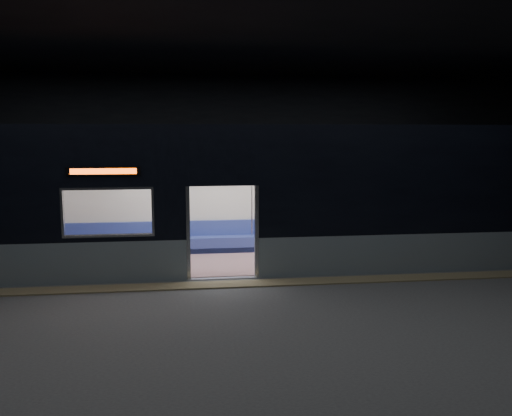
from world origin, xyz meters
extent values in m
cube|color=#47494C|center=(0.00, 0.00, -0.01)|extent=(24.00, 14.00, 0.01)
cube|color=black|center=(0.00, 0.00, 4.98)|extent=(24.00, 14.00, 0.04)
cube|color=black|center=(0.00, 6.98, 2.50)|extent=(24.00, 0.04, 5.00)
cube|color=black|center=(0.00, -6.98, 2.50)|extent=(24.00, 0.04, 5.00)
cube|color=#8C7F59|center=(0.00, 0.55, 0.01)|extent=(22.80, 0.50, 0.03)
cube|color=gray|center=(4.85, 1.06, 0.45)|extent=(8.30, 0.12, 0.90)
cube|color=black|center=(4.85, 1.06, 2.05)|extent=(8.30, 0.12, 2.30)
cube|color=black|center=(0.00, 1.06, 2.62)|extent=(1.40, 0.12, 1.15)
cube|color=#B7BABC|center=(-0.74, 1.06, 1.02)|extent=(0.08, 0.14, 2.05)
cube|color=#B7BABC|center=(0.74, 1.06, 1.02)|extent=(0.08, 0.14, 2.05)
cube|color=black|center=(-2.45, 0.98, 2.39)|extent=(1.50, 0.04, 0.18)
cube|color=#FF4D0B|center=(-2.45, 0.97, 2.39)|extent=(1.34, 0.03, 0.12)
cube|color=silver|center=(0.00, 3.94, 1.60)|extent=(18.00, 0.12, 3.20)
cube|color=black|center=(0.00, 2.50, 3.28)|extent=(18.00, 3.00, 0.15)
cube|color=gray|center=(0.00, 2.50, 0.02)|extent=(17.76, 2.76, 0.04)
cube|color=silver|center=(0.00, 2.50, 2.35)|extent=(17.76, 2.76, 0.10)
cube|color=#324192|center=(0.00, 3.62, 0.24)|extent=(11.00, 0.48, 0.41)
cube|color=#324192|center=(0.00, 3.81, 0.65)|extent=(11.00, 0.10, 0.40)
cube|color=#846063|center=(-3.30, 1.41, 0.24)|extent=(4.40, 0.48, 0.41)
cube|color=#846063|center=(3.30, 1.41, 0.24)|extent=(4.40, 0.48, 0.41)
cylinder|color=silver|center=(-0.95, 1.37, 1.17)|extent=(0.04, 0.04, 2.26)
cylinder|color=silver|center=(-0.95, 3.63, 1.17)|extent=(0.04, 0.04, 2.26)
cylinder|color=silver|center=(0.95, 1.37, 1.17)|extent=(0.04, 0.04, 2.26)
cylinder|color=silver|center=(0.95, 3.63, 1.17)|extent=(0.04, 0.04, 2.26)
cylinder|color=silver|center=(0.00, 3.58, 1.95)|extent=(11.00, 0.03, 0.03)
cube|color=black|center=(4.06, 3.40, 0.53)|extent=(0.17, 0.46, 0.16)
cube|color=black|center=(4.27, 3.40, 0.53)|extent=(0.17, 0.46, 0.16)
cylinder|color=black|center=(4.06, 3.19, 0.26)|extent=(0.11, 0.11, 0.43)
cylinder|color=black|center=(4.27, 3.19, 0.26)|extent=(0.11, 0.11, 0.43)
cube|color=#C86577|center=(4.17, 3.59, 0.55)|extent=(0.39, 0.22, 0.20)
cylinder|color=#C86577|center=(4.17, 3.62, 0.89)|extent=(0.43, 0.43, 0.51)
sphere|color=tan|center=(4.17, 3.60, 1.26)|extent=(0.21, 0.21, 0.21)
sphere|color=black|center=(4.17, 3.64, 1.30)|extent=(0.22, 0.22, 0.22)
cube|color=black|center=(4.20, 3.32, 0.67)|extent=(0.25, 0.22, 0.12)
cube|color=white|center=(2.22, 3.85, 1.50)|extent=(1.08, 0.03, 0.70)
camera|label=1|loc=(-0.76, -10.47, 3.20)|focal=38.00mm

